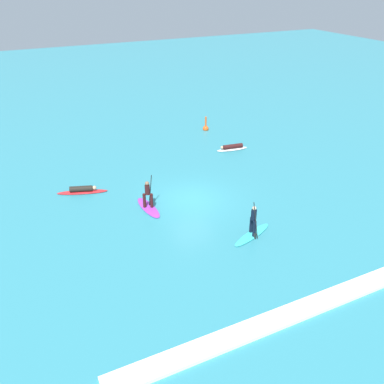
{
  "coord_description": "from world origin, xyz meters",
  "views": [
    {
      "loc": [
        -9.41,
        -19.52,
        12.28
      ],
      "look_at": [
        0.0,
        0.0,
        0.5
      ],
      "focal_mm": 38.51,
      "sensor_mm": 36.0,
      "label": 1
    }
  ],
  "objects_px": {
    "surfer_on_white_board": "(232,148)",
    "marker_buoy": "(206,128)",
    "surfer_on_red_board": "(82,190)",
    "surfer_on_teal_board": "(253,229)",
    "surfer_on_purple_board": "(148,202)"
  },
  "relations": [
    {
      "from": "surfer_on_purple_board",
      "to": "surfer_on_red_board",
      "type": "bearing_deg",
      "value": 36.19
    },
    {
      "from": "surfer_on_red_board",
      "to": "marker_buoy",
      "type": "relative_size",
      "value": 2.36
    },
    {
      "from": "surfer_on_purple_board",
      "to": "surfer_on_red_board",
      "type": "height_order",
      "value": "surfer_on_purple_board"
    },
    {
      "from": "surfer_on_white_board",
      "to": "marker_buoy",
      "type": "relative_size",
      "value": 1.92
    },
    {
      "from": "surfer_on_white_board",
      "to": "surfer_on_purple_board",
      "type": "bearing_deg",
      "value": 39.16
    },
    {
      "from": "surfer_on_purple_board",
      "to": "surfer_on_red_board",
      "type": "distance_m",
      "value": 4.69
    },
    {
      "from": "surfer_on_white_board",
      "to": "surfer_on_red_board",
      "type": "distance_m",
      "value": 12.09
    },
    {
      "from": "surfer_on_purple_board",
      "to": "surfer_on_red_board",
      "type": "relative_size",
      "value": 0.86
    },
    {
      "from": "surfer_on_purple_board",
      "to": "surfer_on_red_board",
      "type": "xyz_separation_m",
      "value": [
        -3.04,
        3.56,
        -0.24
      ]
    },
    {
      "from": "surfer_on_teal_board",
      "to": "marker_buoy",
      "type": "relative_size",
      "value": 2.17
    },
    {
      "from": "surfer_on_red_board",
      "to": "marker_buoy",
      "type": "height_order",
      "value": "marker_buoy"
    },
    {
      "from": "surfer_on_teal_board",
      "to": "marker_buoy",
      "type": "distance_m",
      "value": 16.13
    },
    {
      "from": "surfer_on_teal_board",
      "to": "marker_buoy",
      "type": "xyz_separation_m",
      "value": [
        5.18,
        15.27,
        -0.21
      ]
    },
    {
      "from": "surfer_on_white_board",
      "to": "surfer_on_purple_board",
      "type": "relative_size",
      "value": 0.95
    },
    {
      "from": "surfer_on_red_board",
      "to": "marker_buoy",
      "type": "bearing_deg",
      "value": 47.49
    }
  ]
}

